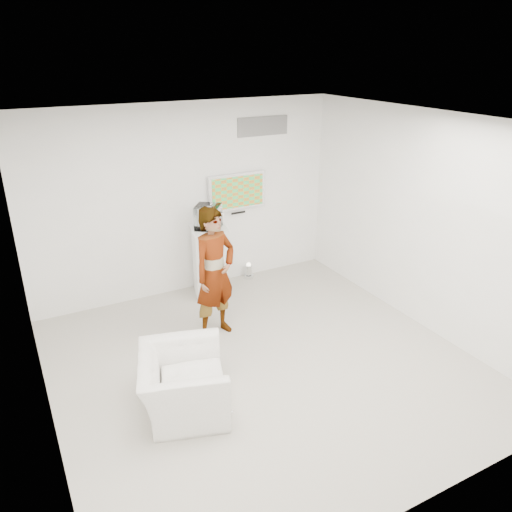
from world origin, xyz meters
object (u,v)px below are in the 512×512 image
object	(u,v)px
pedestal	(210,262)
armchair	(183,383)
floor_uplight	(249,271)
person	(215,273)
tv	(237,191)

from	to	relation	value
pedestal	armchair	bearing A→B (deg)	-119.29
armchair	pedestal	bearing A→B (deg)	-12.12
armchair	floor_uplight	xyz separation A→B (m)	(2.19, 2.69, -0.21)
person	floor_uplight	xyz separation A→B (m)	(1.22, 1.40, -0.78)
tv	floor_uplight	distance (m)	1.43
armchair	pedestal	size ratio (longest dim) A/B	0.93
person	pedestal	bearing A→B (deg)	51.12
armchair	pedestal	xyz separation A→B (m)	(1.38, 2.45, 0.22)
tv	pedestal	distance (m)	1.23
tv	person	world-z (taller)	tv
person	pedestal	xyz separation A→B (m)	(0.41, 1.16, -0.36)
person	pedestal	distance (m)	1.28
tv	person	bearing A→B (deg)	-125.50
person	armchair	world-z (taller)	person
floor_uplight	tv	bearing A→B (deg)	149.43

